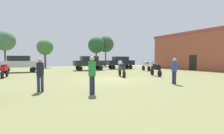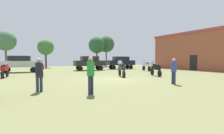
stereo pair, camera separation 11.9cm
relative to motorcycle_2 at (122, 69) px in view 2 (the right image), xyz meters
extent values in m
cube|color=olive|center=(-1.49, -1.15, -0.74)|extent=(44.00, 52.00, 0.02)
cube|color=black|center=(13.54, 2.40, 0.35)|extent=(0.08, 1.20, 2.20)
cylinder|color=black|center=(0.24, 0.73, -0.41)|extent=(0.31, 0.65, 0.65)
cylinder|color=black|center=(-0.26, -0.79, -0.41)|extent=(0.31, 0.65, 0.65)
cube|color=#1D282D|center=(-0.01, -0.03, 0.10)|extent=(0.76, 1.40, 0.36)
ellipsoid|color=#1D282D|center=(0.09, 0.26, 0.38)|extent=(0.45, 0.56, 0.24)
cube|color=black|center=(-0.08, -0.25, 0.34)|extent=(0.46, 0.63, 0.12)
cube|color=silver|center=(0.19, 0.59, 0.56)|extent=(0.39, 0.26, 0.39)
cylinder|color=#B7B7BC|center=(0.16, 0.49, 0.50)|extent=(0.60, 0.23, 0.04)
cylinder|color=black|center=(-6.49, 4.22, -0.39)|extent=(0.13, 0.68, 0.68)
cylinder|color=black|center=(-6.50, 2.75, -0.39)|extent=(0.13, 0.68, 0.68)
cube|color=#B21D0A|center=(-6.50, 3.48, 0.13)|extent=(0.37, 1.25, 0.36)
ellipsoid|color=#B21D0A|center=(-6.50, 3.76, 0.41)|extent=(0.32, 0.48, 0.24)
cube|color=black|center=(-6.50, 3.27, 0.37)|extent=(0.30, 0.56, 0.12)
cube|color=silver|center=(-6.49, 4.08, 0.59)|extent=(0.36, 0.16, 0.39)
cylinder|color=#B7B7BC|center=(-6.49, 3.98, 0.53)|extent=(0.62, 0.04, 0.04)
cylinder|color=black|center=(3.40, -0.31, -0.42)|extent=(0.29, 0.62, 0.61)
cylinder|color=black|center=(2.95, -1.79, -0.42)|extent=(0.29, 0.62, 0.61)
cube|color=black|center=(3.18, -1.05, 0.06)|extent=(0.73, 1.36, 0.36)
ellipsoid|color=black|center=(3.26, -0.77, 0.34)|extent=(0.45, 0.55, 0.24)
cube|color=black|center=(3.11, -1.27, 0.30)|extent=(0.45, 0.62, 0.12)
cube|color=silver|center=(3.36, -0.45, 0.52)|extent=(0.39, 0.25, 0.39)
cylinder|color=#B7B7BC|center=(3.33, -0.55, 0.46)|extent=(0.60, 0.22, 0.04)
cylinder|color=black|center=(6.96, 5.37, -0.39)|extent=(0.24, 0.68, 0.67)
cylinder|color=black|center=(6.69, 3.92, -0.39)|extent=(0.24, 0.68, 0.67)
cube|color=silver|center=(6.83, 4.64, 0.12)|extent=(0.58, 1.30, 0.36)
ellipsoid|color=silver|center=(6.88, 4.92, 0.40)|extent=(0.40, 0.53, 0.24)
cube|color=black|center=(6.79, 4.43, 0.36)|extent=(0.40, 0.60, 0.12)
cube|color=silver|center=(6.94, 5.23, 0.58)|extent=(0.38, 0.21, 0.39)
cylinder|color=#B7B7BC|center=(6.92, 5.14, 0.52)|extent=(0.62, 0.15, 0.04)
cylinder|color=black|center=(-9.25, 5.01, -0.42)|extent=(0.22, 0.64, 0.63)
cylinder|color=black|center=(-9.50, 3.47, -0.42)|extent=(0.22, 0.64, 0.63)
cube|color=#B0151D|center=(-9.38, 4.24, 0.08)|extent=(0.57, 1.37, 0.36)
ellipsoid|color=#B0151D|center=(-9.33, 4.53, 0.36)|extent=(0.39, 0.52, 0.24)
cube|color=black|center=(-9.41, 4.01, 0.32)|extent=(0.39, 0.60, 0.12)
cube|color=silver|center=(-9.28, 4.86, 0.54)|extent=(0.38, 0.21, 0.39)
cylinder|color=#B7B7BC|center=(-9.29, 4.76, 0.48)|extent=(0.62, 0.13, 0.04)
cylinder|color=black|center=(4.55, 9.67, -0.41)|extent=(0.67, 0.33, 0.64)
cylinder|color=black|center=(4.80, 11.09, -0.41)|extent=(0.67, 0.33, 0.64)
cylinder|color=black|center=(7.43, 9.17, -0.41)|extent=(0.67, 0.33, 0.64)
cylinder|color=black|center=(7.68, 10.59, -0.41)|extent=(0.67, 0.33, 0.64)
cube|color=black|center=(6.12, 10.13, 0.28)|extent=(4.54, 2.51, 0.75)
cube|color=black|center=(6.12, 10.13, 0.96)|extent=(2.60, 1.96, 0.61)
cylinder|color=black|center=(-9.76, 9.57, -0.41)|extent=(0.66, 0.30, 0.64)
cylinder|color=black|center=(-9.57, 11.00, -0.41)|extent=(0.66, 0.30, 0.64)
cylinder|color=black|center=(-6.86, 9.20, -0.41)|extent=(0.66, 0.30, 0.64)
cylinder|color=black|center=(-6.67, 10.63, -0.41)|extent=(0.66, 0.30, 0.64)
cube|color=#AEB6B3|center=(-8.22, 10.10, 0.28)|extent=(4.49, 2.33, 0.75)
cube|color=black|center=(-8.22, 10.10, 0.96)|extent=(2.55, 1.87, 0.61)
cylinder|color=black|center=(-1.02, 8.93, -0.41)|extent=(0.66, 0.28, 0.64)
cylinder|color=black|center=(-0.89, 10.37, -0.41)|extent=(0.66, 0.28, 0.64)
cylinder|color=black|center=(1.89, 8.66, -0.41)|extent=(0.66, 0.28, 0.64)
cylinder|color=black|center=(2.02, 10.10, -0.41)|extent=(0.66, 0.28, 0.64)
cube|color=black|center=(0.50, 9.51, 0.28)|extent=(4.45, 2.19, 0.75)
cube|color=black|center=(0.50, 9.51, 0.96)|extent=(2.50, 1.80, 0.61)
cylinder|color=#232C41|center=(-5.38, -5.91, -0.30)|extent=(0.14, 0.14, 0.85)
cylinder|color=#232C41|center=(-5.24, -5.82, -0.30)|extent=(0.14, 0.14, 0.85)
cylinder|color=#248835|center=(-5.31, -5.86, 0.46)|extent=(0.46, 0.46, 0.68)
sphere|color=tan|center=(-5.31, -5.86, 0.91)|extent=(0.23, 0.23, 0.23)
cylinder|color=#253046|center=(0.50, -5.62, -0.32)|extent=(0.14, 0.14, 0.82)
cylinder|color=#253046|center=(0.52, -5.45, -0.32)|extent=(0.14, 0.14, 0.82)
cylinder|color=#2D4192|center=(0.51, -5.54, 0.41)|extent=(0.38, 0.38, 0.65)
sphere|color=tan|center=(0.51, -5.54, 0.84)|extent=(0.22, 0.22, 0.22)
cylinder|color=#262F4D|center=(-7.26, -4.10, -0.32)|extent=(0.14, 0.14, 0.81)
cylinder|color=#262F4D|center=(-7.43, -4.09, -0.32)|extent=(0.14, 0.14, 0.81)
cylinder|color=black|center=(-7.35, -4.10, 0.41)|extent=(0.37, 0.37, 0.64)
sphere|color=tan|center=(-7.35, -4.10, 0.84)|extent=(0.22, 0.22, 0.22)
cylinder|color=#503836|center=(-4.08, 19.67, 0.82)|extent=(0.33, 0.33, 3.11)
sphere|color=#40723A|center=(-4.08, 19.67, 3.02)|extent=(2.88, 2.88, 2.88)
cylinder|color=brown|center=(5.56, 18.63, 1.11)|extent=(0.32, 0.32, 3.68)
sphere|color=#275731|center=(5.56, 18.63, 3.70)|extent=(3.33, 3.33, 3.33)
cylinder|color=brown|center=(-10.23, 19.03, 1.18)|extent=(0.26, 0.26, 3.83)
sphere|color=#46734C|center=(-10.23, 19.03, 3.83)|extent=(3.26, 3.26, 3.26)
cylinder|color=brown|center=(8.18, 19.55, 1.27)|extent=(0.27, 0.27, 4.01)
sphere|color=#30532F|center=(8.18, 19.55, 4.07)|extent=(3.51, 3.51, 3.51)
camera|label=1|loc=(-8.23, -13.06, 0.92)|focal=26.98mm
camera|label=2|loc=(-8.13, -13.11, 0.92)|focal=26.98mm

